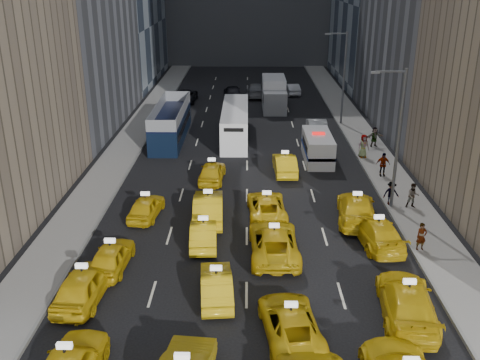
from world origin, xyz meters
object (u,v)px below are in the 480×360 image
object	(u,v)px
nypd_van	(318,148)
box_truck	(274,94)
city_bus	(235,123)
pedestrian_0	(421,237)
double_decker	(171,122)

from	to	relation	value
nypd_van	box_truck	distance (m)	17.58
city_bus	pedestrian_0	size ratio (longest dim) A/B	7.09
double_decker	city_bus	world-z (taller)	double_decker
pedestrian_0	box_truck	bearing A→B (deg)	91.96
nypd_van	pedestrian_0	bearing A→B (deg)	-80.04
nypd_van	city_bus	size ratio (longest dim) A/B	0.50
pedestrian_0	city_bus	bearing A→B (deg)	107.10
box_truck	pedestrian_0	bearing A→B (deg)	-79.47
double_decker	city_bus	xyz separation A→B (m)	(5.81, 0.37, -0.16)
double_decker	pedestrian_0	bearing A→B (deg)	-54.56
double_decker	city_bus	bearing A→B (deg)	0.87
nypd_van	double_decker	size ratio (longest dim) A/B	0.51
nypd_van	box_truck	xyz separation A→B (m)	(-2.74, 17.35, 0.57)
double_decker	box_truck	size ratio (longest dim) A/B	1.51
double_decker	pedestrian_0	xyz separation A→B (m)	(16.36, -20.76, -0.63)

